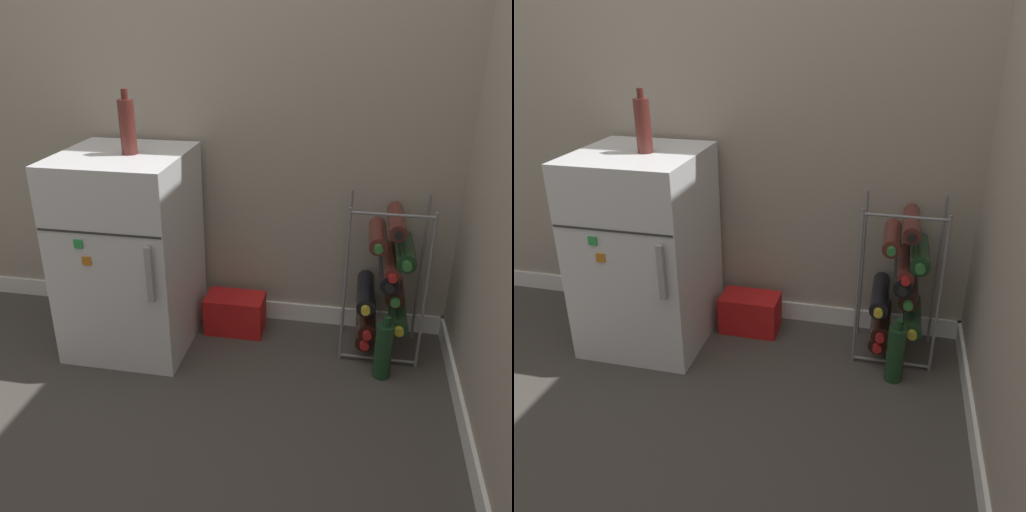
{
  "view_description": "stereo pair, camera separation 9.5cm",
  "coord_description": "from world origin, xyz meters",
  "views": [
    {
      "loc": [
        0.56,
        -1.68,
        1.39
      ],
      "look_at": [
        0.17,
        0.4,
        0.43
      ],
      "focal_mm": 38.0,
      "sensor_mm": 36.0,
      "label": 1
    },
    {
      "loc": [
        0.66,
        -1.66,
        1.39
      ],
      "look_at": [
        0.17,
        0.4,
        0.43
      ],
      "focal_mm": 38.0,
      "sensor_mm": 36.0,
      "label": 2
    }
  ],
  "objects": [
    {
      "name": "ground_plane",
      "position": [
        0.0,
        0.0,
        0.0
      ],
      "size": [
        14.0,
        14.0,
        0.0
      ],
      "primitive_type": "plane",
      "color": "#423D38"
    },
    {
      "name": "fridge_top_bottle",
      "position": [
        -0.34,
        0.34,
        0.98
      ],
      "size": [
        0.06,
        0.06,
        0.25
      ],
      "color": "#56231E",
      "rests_on": "mini_fridge"
    },
    {
      "name": "wall_back",
      "position": [
        0.0,
        0.67,
        1.24
      ],
      "size": [
        7.03,
        0.07,
        2.5
      ],
      "color": "#9E9384",
      "rests_on": "ground_plane"
    },
    {
      "name": "mini_fridge",
      "position": [
        -0.38,
        0.34,
        0.43
      ],
      "size": [
        0.51,
        0.56,
        0.87
      ],
      "color": "silver",
      "rests_on": "ground_plane"
    },
    {
      "name": "loose_bottle_floor",
      "position": [
        0.73,
        0.25,
        0.13
      ],
      "size": [
        0.07,
        0.07,
        0.28
      ],
      "color": "#19381E",
      "rests_on": "ground_plane"
    },
    {
      "name": "wine_rack",
      "position": [
        0.72,
        0.45,
        0.34
      ],
      "size": [
        0.33,
        0.33,
        0.7
      ],
      "color": "slate",
      "rests_on": "ground_plane"
    },
    {
      "name": "soda_box",
      "position": [
        0.05,
        0.49,
        0.09
      ],
      "size": [
        0.27,
        0.16,
        0.18
      ],
      "color": "red",
      "rests_on": "ground_plane"
    }
  ]
}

